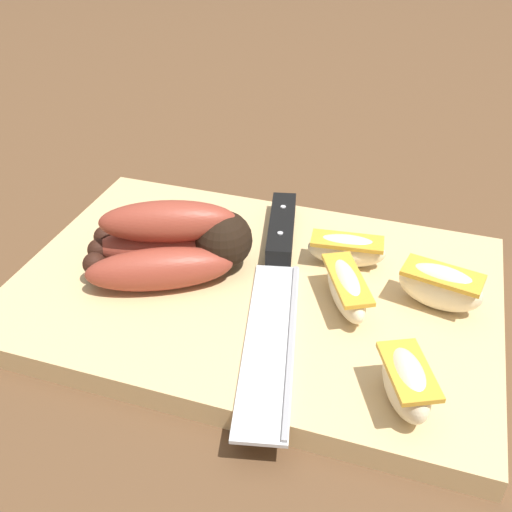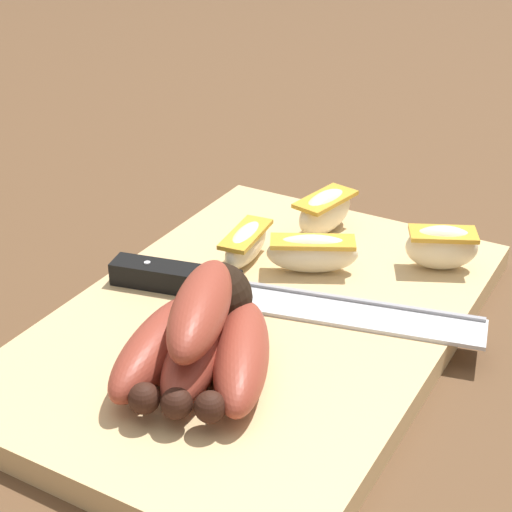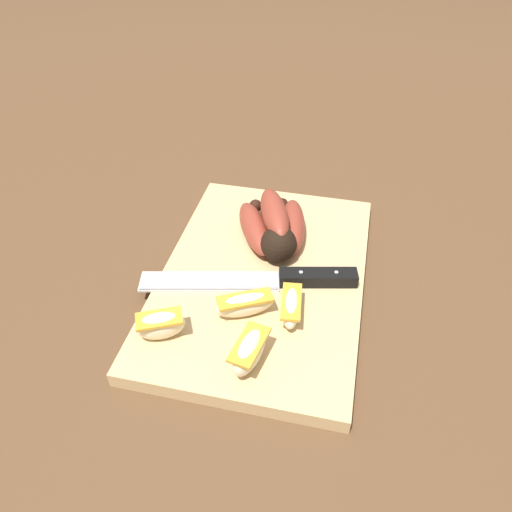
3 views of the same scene
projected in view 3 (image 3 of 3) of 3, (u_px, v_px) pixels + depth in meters
name	position (u px, v px, depth m)	size (l,w,h in m)	color
ground_plane	(264.00, 279.00, 0.68)	(6.00, 6.00, 0.00)	brown
cutting_board	(262.00, 279.00, 0.67)	(0.39, 0.26, 0.02)	tan
banana_bunch	(274.00, 226.00, 0.70)	(0.14, 0.12, 0.06)	black
chefs_knife	(280.00, 279.00, 0.64)	(0.09, 0.28, 0.02)	silver
apple_wedge_near	(249.00, 351.00, 0.54)	(0.07, 0.04, 0.04)	beige
apple_wedge_middle	(291.00, 306.00, 0.59)	(0.07, 0.03, 0.03)	beige
apple_wedge_far	(160.00, 325.00, 0.57)	(0.05, 0.06, 0.04)	beige
apple_wedge_extra	(245.00, 305.00, 0.59)	(0.05, 0.07, 0.03)	beige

